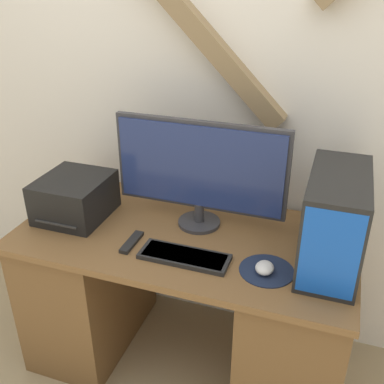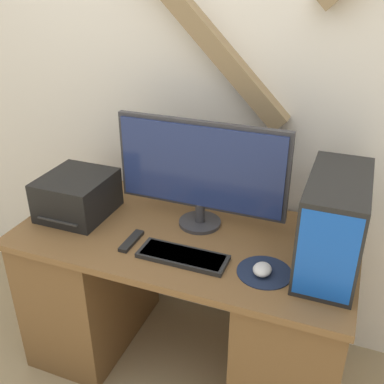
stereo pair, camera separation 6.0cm
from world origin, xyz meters
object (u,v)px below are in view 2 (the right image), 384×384
(keyboard, at_px, (183,256))
(mouse, at_px, (262,269))
(printer, at_px, (77,195))
(computer_tower, at_px, (333,224))
(monitor, at_px, (201,169))
(remote_control, at_px, (131,241))

(keyboard, xyz_separation_m, mouse, (0.31, 0.01, 0.01))
(printer, bearing_deg, mouse, -9.19)
(keyboard, xyz_separation_m, computer_tower, (0.53, 0.16, 0.17))
(mouse, bearing_deg, monitor, 142.91)
(monitor, height_order, printer, monitor)
(monitor, xyz_separation_m, keyboard, (0.03, -0.27, -0.25))
(keyboard, bearing_deg, printer, 164.88)
(computer_tower, xyz_separation_m, printer, (-1.10, -0.00, -0.09))
(keyboard, distance_m, computer_tower, 0.58)
(printer, bearing_deg, keyboard, -15.12)
(monitor, distance_m, mouse, 0.49)
(mouse, height_order, computer_tower, computer_tower)
(keyboard, bearing_deg, monitor, 95.92)
(keyboard, distance_m, printer, 0.60)
(mouse, relative_size, printer, 0.26)
(monitor, height_order, computer_tower, monitor)
(keyboard, distance_m, remote_control, 0.24)
(monitor, relative_size, mouse, 8.93)
(computer_tower, relative_size, printer, 1.44)
(computer_tower, bearing_deg, mouse, -145.83)
(keyboard, relative_size, printer, 1.10)
(remote_control, bearing_deg, mouse, -1.35)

